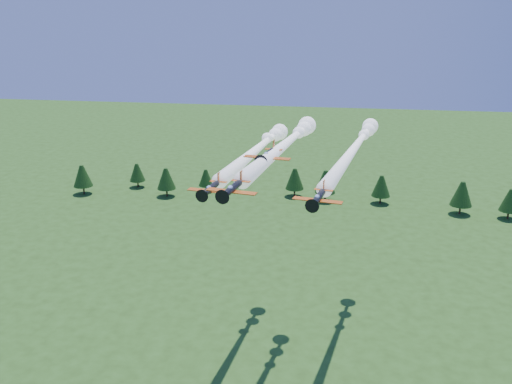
# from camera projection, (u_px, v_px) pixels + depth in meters

# --- Properties ---
(plane_lead) EXTENTS (13.52, 50.33, 3.70)m
(plane_lead) POSITION_uv_depth(u_px,v_px,m) (287.00, 142.00, 104.00)
(plane_lead) COLOR black
(plane_lead) RESTS_ON ground
(plane_left) EXTENTS (11.75, 49.26, 3.70)m
(plane_left) POSITION_uv_depth(u_px,v_px,m) (259.00, 148.00, 115.68)
(plane_left) COLOR black
(plane_left) RESTS_ON ground
(plane_right) EXTENTS (15.77, 59.70, 3.70)m
(plane_right) POSITION_uv_depth(u_px,v_px,m) (356.00, 146.00, 114.95)
(plane_right) COLOR black
(plane_right) RESTS_ON ground
(plane_slot) EXTENTS (7.89, 8.60, 2.75)m
(plane_slot) POSITION_uv_depth(u_px,v_px,m) (268.00, 155.00, 93.75)
(plane_slot) COLOR black
(plane_slot) RESTS_ON ground
(treeline) EXTENTS (176.02, 22.15, 11.37)m
(treeline) POSITION_uv_depth(u_px,v_px,m) (310.00, 183.00, 201.82)
(treeline) COLOR #382314
(treeline) RESTS_ON ground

